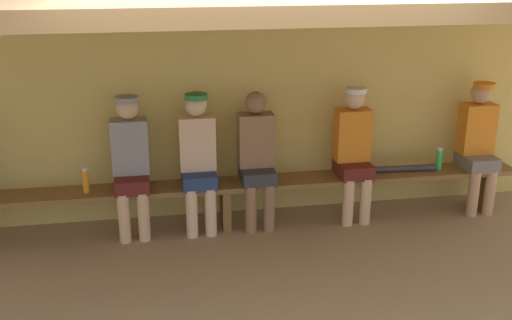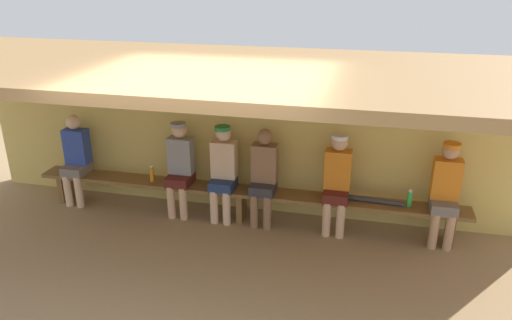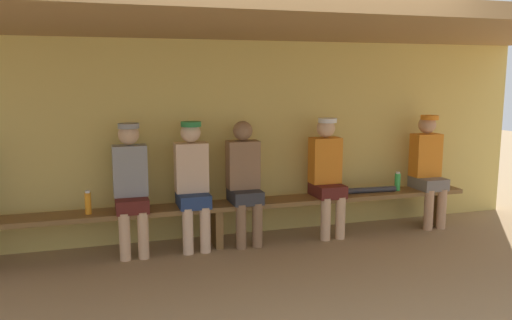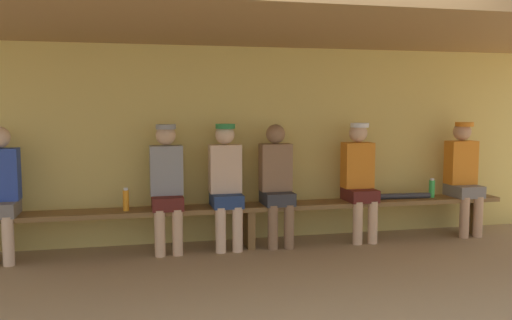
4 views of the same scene
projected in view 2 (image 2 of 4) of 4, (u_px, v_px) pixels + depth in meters
ground_plane at (207, 284)px, 5.53m from camera, size 24.00×24.00×0.00m
back_wall at (249, 135)px, 6.92m from camera, size 8.00×0.20×2.20m
dugout_roof at (219, 71)px, 5.32m from camera, size 8.00×2.80×0.12m
bench at (241, 194)px, 6.78m from camera, size 6.00×0.36×0.46m
player_middle at (337, 179)px, 6.38m from camera, size 0.34×0.42×1.34m
player_in_blue at (264, 173)px, 6.59m from camera, size 0.34×0.42×1.34m
player_with_sunglasses at (445, 189)px, 6.10m from camera, size 0.34×0.42×1.34m
player_shirtless_tan at (180, 164)px, 6.84m from camera, size 0.34×0.42×1.34m
player_rightmost at (76, 156)px, 7.19m from camera, size 0.34×0.42×1.34m
player_leftmost at (223, 168)px, 6.71m from camera, size 0.34×0.42×1.34m
water_bottle_green at (409, 198)px, 6.25m from camera, size 0.07×0.07×0.23m
water_bottle_clear at (152, 174)px, 6.97m from camera, size 0.06×0.06×0.24m
baseball_bat at (373, 200)px, 6.37m from camera, size 0.80×0.12×0.07m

